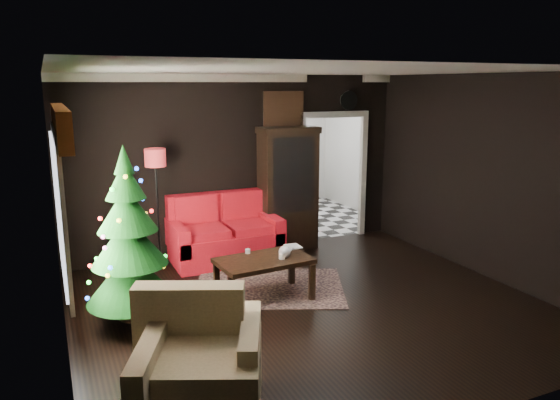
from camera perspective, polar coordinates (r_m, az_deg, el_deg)
name	(u,v)px	position (r m, az deg, el deg)	size (l,w,h in m)	color
floor	(310,306)	(6.60, 3.24, -11.37)	(5.50, 5.50, 0.00)	black
ceiling	(313,71)	(6.04, 3.58, 13.74)	(5.50, 5.50, 0.00)	white
wall_back	(239,165)	(8.43, -4.44, 3.81)	(5.50, 5.50, 0.00)	black
wall_front	(466,257)	(4.18, 19.41, -5.86)	(5.50, 5.50, 0.00)	black
wall_left	(56,218)	(5.50, -22.98, -1.82)	(5.50, 5.50, 0.00)	black
wall_right	(490,178)	(7.80, 21.66, 2.26)	(5.50, 5.50, 0.00)	black
doorway	(332,179)	(9.19, 5.64, 2.29)	(1.10, 0.10, 2.10)	beige
left_window	(59,208)	(5.69, -22.67, -0.84)	(0.05, 1.60, 1.40)	white
valance	(61,125)	(5.57, -22.55, 7.47)	(0.12, 2.10, 0.35)	maroon
kitchen_floor	(294,218)	(10.71, 1.57, -1.93)	(3.00, 3.00, 0.00)	silver
kitchen_window	(267,128)	(11.74, -1.46, 7.76)	(0.70, 0.06, 0.70)	white
rug	(269,287)	(7.15, -1.22, -9.36)	(1.96, 1.42, 0.01)	#4E3347
loveseat	(225,229)	(8.07, -5.93, -3.14)	(1.70, 0.90, 1.00)	#7B0201
curio_cabinet	(288,191)	(8.58, 0.86, 0.94)	(0.90, 0.45, 1.90)	black
floor_lamp	(158,214)	(7.76, -12.99, -1.52)	(0.32, 0.32, 1.89)	black
christmas_tree	(129,237)	(5.93, -15.99, -3.83)	(0.97, 0.97, 1.86)	#10391A
armchair	(202,360)	(4.54, -8.43, -16.70)	(1.01, 1.01, 1.03)	tan
coffee_table	(264,278)	(6.72, -1.75, -8.40)	(1.15, 0.69, 0.52)	black
teapot	(285,251)	(6.64, 0.50, -5.55)	(0.17, 0.17, 0.16)	white
cup_a	(248,251)	(6.83, -3.50, -5.53)	(0.07, 0.07, 0.06)	white
cup_b	(282,256)	(6.61, 0.21, -6.07)	(0.08, 0.08, 0.07)	white
book	(288,239)	(7.02, 0.85, -4.27)	(0.17, 0.02, 0.23)	tan
wall_clock	(348,100)	(9.13, 7.37, 10.59)	(0.32, 0.32, 0.06)	white
painting	(283,110)	(8.58, 0.36, 9.71)	(0.62, 0.05, 0.52)	#C08644
kitchen_counter	(271,186)	(11.68, -0.96, 1.54)	(1.80, 0.60, 0.90)	white
kitchen_table	(287,204)	(10.23, 0.79, -0.45)	(0.70, 0.70, 0.75)	brown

